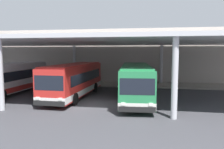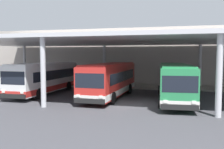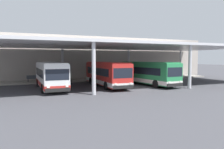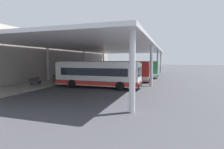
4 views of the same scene
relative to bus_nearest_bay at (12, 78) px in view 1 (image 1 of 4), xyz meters
name	(u,v)px [view 1 (image 1 of 4)]	position (x,y,z in m)	size (l,w,h in m)	color
ground_plane	(91,106)	(9.52, -3.65, -1.66)	(200.00, 200.00, 0.00)	#3D3D42
platform_kerb	(114,84)	(9.52, 8.10, -1.57)	(42.00, 4.50, 0.18)	gray
station_building_facade	(118,56)	(9.52, 11.35, 2.16)	(48.00, 1.60, 7.63)	#ADA399
canopy_shelter	(105,42)	(9.52, 1.85, 3.66)	(40.00, 17.00, 5.55)	silver
bus_nearest_bay	(12,78)	(0.00, 0.00, 0.00)	(2.78, 10.55, 3.17)	white
bus_second_bay	(75,80)	(7.01, -0.46, 0.00)	(2.93, 10.60, 3.17)	red
bus_middle_bay	(136,82)	(12.91, -1.11, 0.00)	(3.34, 10.69, 3.17)	#28844C
bench_waiting	(38,78)	(-1.44, 8.17, -0.99)	(1.80, 0.45, 0.92)	#4C515B
trash_bin	(63,79)	(2.33, 7.90, -0.98)	(0.52, 0.52, 0.98)	#236638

